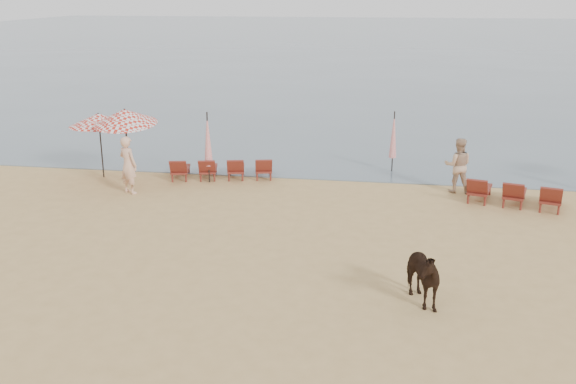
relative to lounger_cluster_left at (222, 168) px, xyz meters
name	(u,v)px	position (x,y,z in m)	size (l,w,h in m)	color
ground	(249,315)	(3.12, -9.63, -0.39)	(120.00, 120.00, 0.00)	tan
sea	(375,38)	(3.12, 70.37, -0.39)	(160.00, 140.00, 0.06)	#51606B
lounger_cluster_left	(222,168)	(0.00, 0.00, 0.00)	(3.77, 2.22, 0.56)	maroon
lounger_cluster_right	(514,193)	(9.70, -1.45, 0.03)	(3.06, 2.25, 0.60)	maroon
umbrella_open_left_a	(99,120)	(-4.23, -0.51, 1.70)	(2.04, 2.04, 2.33)	black
umbrella_open_left_b	(125,117)	(-2.99, -1.13, 1.96)	(2.13, 2.17, 2.72)	black
umbrella_closed_left	(208,140)	(-0.33, -0.49, 1.13)	(0.30, 0.30, 2.47)	black
umbrella_closed_right	(394,135)	(5.95, 1.86, 1.00)	(0.27, 0.27, 2.25)	black
cow	(418,274)	(6.55, -8.52, 0.27)	(0.71, 1.56, 1.32)	black
beachgoer_left	(128,165)	(-2.57, -2.12, 0.57)	(0.70, 0.46, 1.91)	#DFA98B
beachgoer_right_a	(458,165)	(8.07, -0.28, 0.52)	(0.88, 0.69, 1.82)	tan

